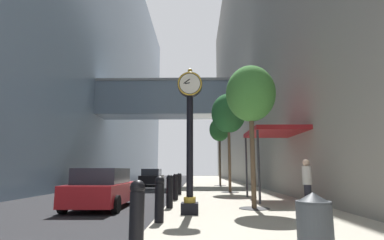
{
  "coord_description": "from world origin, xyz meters",
  "views": [
    {
      "loc": [
        1.22,
        -2.43,
        1.52
      ],
      "look_at": [
        0.92,
        15.31,
        4.49
      ],
      "focal_mm": 28.03,
      "sensor_mm": 36.0,
      "label": 1
    }
  ],
  "objects_px": {
    "bollard_fourth": "(176,186)",
    "car_red_near": "(103,189)",
    "street_tree_mid_far": "(219,130)",
    "street_tree_near": "(251,95)",
    "pedestrian_walking": "(307,182)",
    "street_tree_mid_near": "(228,114)",
    "car_black_mid": "(152,178)",
    "street_clock": "(190,131)",
    "bollard_third": "(170,190)",
    "bollard_second": "(159,198)",
    "trash_bin": "(315,227)",
    "bollard_nearest": "(137,215)",
    "bollard_fifth": "(179,183)"
  },
  "relations": [
    {
      "from": "street_tree_near",
      "to": "pedestrian_walking",
      "type": "xyz_separation_m",
      "value": [
        2.05,
        0.27,
        -3.28
      ]
    },
    {
      "from": "bollard_fourth",
      "to": "bollard_nearest",
      "type": "bearing_deg",
      "value": -90.0
    },
    {
      "from": "street_tree_mid_near",
      "to": "bollard_second",
      "type": "bearing_deg",
      "value": -105.68
    },
    {
      "from": "bollard_fifth",
      "to": "street_tree_mid_near",
      "type": "distance_m",
      "value": 5.64
    },
    {
      "from": "street_clock",
      "to": "bollard_fourth",
      "type": "bearing_deg",
      "value": 99.7
    },
    {
      "from": "street_clock",
      "to": "bollard_second",
      "type": "relative_size",
      "value": 3.97
    },
    {
      "from": "bollard_third",
      "to": "street_tree_mid_far",
      "type": "relative_size",
      "value": 0.2
    },
    {
      "from": "bollard_nearest",
      "to": "bollard_fourth",
      "type": "relative_size",
      "value": 1.0
    },
    {
      "from": "car_black_mid",
      "to": "street_tree_mid_far",
      "type": "bearing_deg",
      "value": -18.24
    },
    {
      "from": "bollard_fourth",
      "to": "street_tree_mid_near",
      "type": "bearing_deg",
      "value": 57.58
    },
    {
      "from": "street_tree_near",
      "to": "street_tree_mid_far",
      "type": "distance_m",
      "value": 16.13
    },
    {
      "from": "bollard_nearest",
      "to": "bollard_fifth",
      "type": "height_order",
      "value": "same"
    },
    {
      "from": "street_clock",
      "to": "street_tree_mid_far",
      "type": "height_order",
      "value": "street_tree_mid_far"
    },
    {
      "from": "trash_bin",
      "to": "car_red_near",
      "type": "height_order",
      "value": "car_red_near"
    },
    {
      "from": "bollard_third",
      "to": "street_tree_mid_far",
      "type": "height_order",
      "value": "street_tree_mid_far"
    },
    {
      "from": "street_tree_near",
      "to": "car_red_near",
      "type": "bearing_deg",
      "value": 169.12
    },
    {
      "from": "street_tree_mid_near",
      "to": "car_black_mid",
      "type": "bearing_deg",
      "value": 122.38
    },
    {
      "from": "bollard_second",
      "to": "street_tree_mid_near",
      "type": "distance_m",
      "value": 12.22
    },
    {
      "from": "bollard_nearest",
      "to": "pedestrian_walking",
      "type": "relative_size",
      "value": 0.68
    },
    {
      "from": "street_clock",
      "to": "trash_bin",
      "type": "relative_size",
      "value": 4.59
    },
    {
      "from": "bollard_fourth",
      "to": "car_red_near",
      "type": "bearing_deg",
      "value": -143.5
    },
    {
      "from": "bollard_fourth",
      "to": "pedestrian_walking",
      "type": "xyz_separation_m",
      "value": [
        5.14,
        -2.93,
        0.32
      ]
    },
    {
      "from": "street_tree_mid_near",
      "to": "pedestrian_walking",
      "type": "bearing_deg",
      "value": -75.22
    },
    {
      "from": "street_tree_mid_near",
      "to": "car_black_mid",
      "type": "height_order",
      "value": "street_tree_mid_near"
    },
    {
      "from": "pedestrian_walking",
      "to": "bollard_fourth",
      "type": "bearing_deg",
      "value": 150.29
    },
    {
      "from": "street_tree_near",
      "to": "street_tree_mid_far",
      "type": "bearing_deg",
      "value": 90.0
    },
    {
      "from": "street_clock",
      "to": "street_tree_mid_far",
      "type": "xyz_separation_m",
      "value": [
        2.3,
        17.48,
        2.32
      ]
    },
    {
      "from": "street_tree_near",
      "to": "pedestrian_walking",
      "type": "distance_m",
      "value": 3.88
    },
    {
      "from": "bollard_fourth",
      "to": "car_red_near",
      "type": "distance_m",
      "value": 3.48
    },
    {
      "from": "street_tree_near",
      "to": "street_tree_mid_near",
      "type": "bearing_deg",
      "value": 90.0
    },
    {
      "from": "car_red_near",
      "to": "street_tree_near",
      "type": "bearing_deg",
      "value": -10.88
    },
    {
      "from": "street_clock",
      "to": "car_red_near",
      "type": "relative_size",
      "value": 1.06
    },
    {
      "from": "bollard_nearest",
      "to": "street_clock",
      "type": "bearing_deg",
      "value": 80.4
    },
    {
      "from": "bollard_nearest",
      "to": "bollard_third",
      "type": "height_order",
      "value": "same"
    },
    {
      "from": "bollard_second",
      "to": "trash_bin",
      "type": "distance_m",
      "value": 4.55
    },
    {
      "from": "bollard_second",
      "to": "bollard_third",
      "type": "xyz_separation_m",
      "value": [
        0.0,
        3.06,
        0.0
      ]
    },
    {
      "from": "bollard_nearest",
      "to": "car_red_near",
      "type": "xyz_separation_m",
      "value": [
        -2.8,
        7.12,
        0.0
      ]
    },
    {
      "from": "street_tree_mid_far",
      "to": "trash_bin",
      "type": "height_order",
      "value": "street_tree_mid_far"
    },
    {
      "from": "car_red_near",
      "to": "bollard_third",
      "type": "bearing_deg",
      "value": -19.61
    },
    {
      "from": "bollard_third",
      "to": "street_tree_mid_far",
      "type": "bearing_deg",
      "value": 79.07
    },
    {
      "from": "bollard_third",
      "to": "street_tree_mid_near",
      "type": "bearing_deg",
      "value": 68.73
    },
    {
      "from": "bollard_fourth",
      "to": "street_tree_mid_far",
      "type": "xyz_separation_m",
      "value": [
        3.08,
        12.91,
        4.34
      ]
    },
    {
      "from": "bollard_nearest",
      "to": "trash_bin",
      "type": "xyz_separation_m",
      "value": [
        2.77,
        -0.55,
        -0.1
      ]
    },
    {
      "from": "pedestrian_walking",
      "to": "car_black_mid",
      "type": "relative_size",
      "value": 0.41
    },
    {
      "from": "street_clock",
      "to": "bollard_second",
      "type": "bearing_deg",
      "value": -116.68
    },
    {
      "from": "car_red_near",
      "to": "street_tree_mid_near",
      "type": "bearing_deg",
      "value": 49.67
    },
    {
      "from": "street_clock",
      "to": "street_tree_mid_near",
      "type": "distance_m",
      "value": 9.99
    },
    {
      "from": "street_clock",
      "to": "car_red_near",
      "type": "xyz_separation_m",
      "value": [
        -3.58,
        2.51,
        -2.01
      ]
    },
    {
      "from": "bollard_second",
      "to": "street_clock",
      "type": "bearing_deg",
      "value": 63.32
    },
    {
      "from": "street_tree_mid_near",
      "to": "car_red_near",
      "type": "height_order",
      "value": "street_tree_mid_near"
    }
  ]
}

